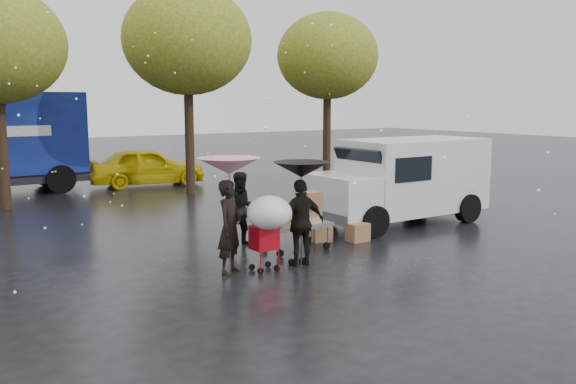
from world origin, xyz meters
TOP-DOWN VIEW (x-y plane):
  - ground at (0.00, 0.00)m, footprint 90.00×90.00m
  - person_pink at (-1.17, 0.21)m, footprint 0.77×0.71m
  - person_middle at (0.09, 1.99)m, footprint 0.93×0.80m
  - person_black at (0.24, -0.07)m, footprint 1.02×0.48m
  - umbrella_pink at (-1.17, 0.21)m, footprint 1.16×1.16m
  - umbrella_black at (0.24, -0.07)m, footprint 1.11×1.11m
  - vendor_cart at (0.92, 0.99)m, footprint 1.52×0.80m
  - shopping_cart at (-0.57, -0.17)m, footprint 0.84×0.84m
  - white_van at (4.90, 1.96)m, footprint 4.91×2.18m
  - box_ground_near at (2.51, 0.91)m, footprint 0.48×0.39m
  - box_ground_far at (1.81, 1.37)m, footprint 0.51×0.44m
  - yellow_taxi at (1.86, 12.49)m, footprint 4.51×2.40m
  - tree_row at (-0.47, 10.00)m, footprint 21.60×4.40m

SIDE VIEW (x-z plane):
  - ground at x=0.00m, z-range 0.00..0.00m
  - box_ground_far at x=1.81m, z-range 0.00..0.34m
  - box_ground_near at x=2.51m, z-range 0.00..0.42m
  - vendor_cart at x=0.92m, z-range 0.09..1.36m
  - yellow_taxi at x=1.86m, z-range 0.00..1.46m
  - person_middle at x=0.09m, z-range 0.00..1.65m
  - person_black at x=0.24m, z-range 0.00..1.70m
  - person_pink at x=-1.17m, z-range 0.00..1.76m
  - shopping_cart at x=-0.57m, z-range 0.33..1.80m
  - white_van at x=4.90m, z-range 0.06..2.26m
  - umbrella_black at x=0.24m, z-range 0.87..2.90m
  - umbrella_pink at x=-1.17m, z-range 0.93..3.10m
  - tree_row at x=-0.47m, z-range 1.46..8.58m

